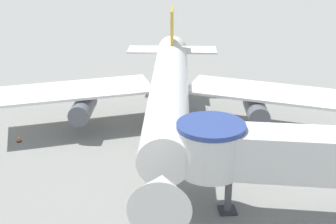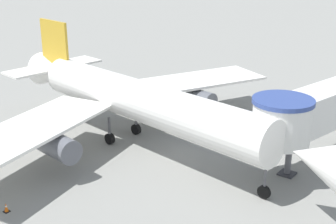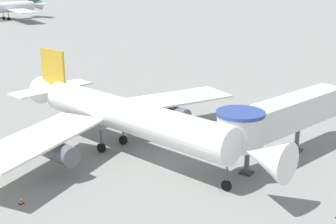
% 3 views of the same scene
% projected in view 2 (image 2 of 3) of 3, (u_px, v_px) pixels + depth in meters
% --- Properties ---
extents(ground_plane, '(800.00, 800.00, 0.00)m').
position_uv_depth(ground_plane, '(175.00, 158.00, 35.79)').
color(ground_plane, gray).
extents(main_airplane, '(31.21, 31.43, 8.86)m').
position_uv_depth(main_airplane, '(139.00, 102.00, 36.68)').
color(main_airplane, white).
rests_on(main_airplane, ground_plane).
extents(jet_bridge, '(17.13, 6.46, 5.93)m').
position_uv_depth(jet_bridge, '(325.00, 106.00, 34.30)').
color(jet_bridge, silver).
rests_on(jet_bridge, ground_plane).
extents(traffic_cone_port_wing, '(0.36, 0.36, 0.60)m').
position_uv_depth(traffic_cone_port_wing, '(6.00, 208.00, 28.54)').
color(traffic_cone_port_wing, black).
rests_on(traffic_cone_port_wing, ground_plane).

